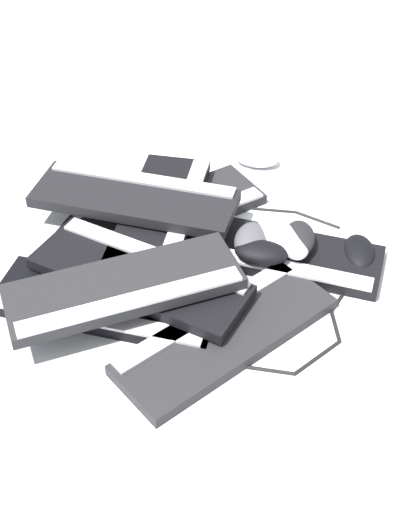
{
  "coord_description": "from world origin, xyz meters",
  "views": [
    {
      "loc": [
        -0.58,
        -0.94,
        0.99
      ],
      "look_at": [
        0.03,
        -0.04,
        0.04
      ],
      "focal_mm": 50.0,
      "sensor_mm": 36.0,
      "label": 1
    }
  ],
  "objects_px": {
    "keyboard_5": "(124,287)",
    "mouse_5": "(256,158)",
    "keyboard_6": "(159,217)",
    "mouse_6": "(261,252)",
    "mouse_3": "(359,252)",
    "keyboard_3": "(226,334)",
    "mouse_1": "(299,238)",
    "mouse_0": "(277,235)",
    "mouse_4": "(291,242)",
    "keyboard_4": "(140,275)",
    "keyboard_7": "(135,198)",
    "mouse_2": "(250,240)",
    "keyboard_1": "(168,214)",
    "keyboard_0": "(275,253)",
    "keyboard_2": "(106,304)"
  },
  "relations": [
    {
      "from": "mouse_5",
      "to": "mouse_4",
      "type": "bearing_deg",
      "value": 112.58
    },
    {
      "from": "mouse_0",
      "to": "mouse_1",
      "type": "xyz_separation_m",
      "value": [
        0.03,
        -0.03,
        0.0
      ]
    },
    {
      "from": "keyboard_1",
      "to": "keyboard_6",
      "type": "relative_size",
      "value": 1.06
    },
    {
      "from": "mouse_2",
      "to": "mouse_6",
      "type": "distance_m",
      "value": 0.05
    },
    {
      "from": "keyboard_4",
      "to": "keyboard_3",
      "type": "bearing_deg",
      "value": -71.69
    },
    {
      "from": "mouse_1",
      "to": "keyboard_7",
      "type": "bearing_deg",
      "value": 78.71
    },
    {
      "from": "keyboard_5",
      "to": "mouse_3",
      "type": "bearing_deg",
      "value": -14.72
    },
    {
      "from": "keyboard_7",
      "to": "keyboard_3",
      "type": "bearing_deg",
      "value": -94.79
    },
    {
      "from": "keyboard_0",
      "to": "keyboard_2",
      "type": "xyz_separation_m",
      "value": [
        -0.37,
        0.06,
        0.0
      ]
    },
    {
      "from": "keyboard_2",
      "to": "keyboard_7",
      "type": "relative_size",
      "value": 0.99
    },
    {
      "from": "mouse_0",
      "to": "mouse_4",
      "type": "relative_size",
      "value": 1.0
    },
    {
      "from": "mouse_5",
      "to": "mouse_3",
      "type": "bearing_deg",
      "value": 133.26
    },
    {
      "from": "keyboard_6",
      "to": "mouse_5",
      "type": "xyz_separation_m",
      "value": [
        0.34,
        0.1,
        -0.02
      ]
    },
    {
      "from": "mouse_1",
      "to": "mouse_3",
      "type": "xyz_separation_m",
      "value": [
        0.1,
        -0.08,
        -0.03
      ]
    },
    {
      "from": "keyboard_7",
      "to": "keyboard_2",
      "type": "bearing_deg",
      "value": -132.34
    },
    {
      "from": "keyboard_1",
      "to": "mouse_0",
      "type": "bearing_deg",
      "value": -60.31
    },
    {
      "from": "keyboard_3",
      "to": "mouse_4",
      "type": "bearing_deg",
      "value": 24.51
    },
    {
      "from": "keyboard_2",
      "to": "mouse_2",
      "type": "xyz_separation_m",
      "value": [
        0.32,
        -0.03,
        0.04
      ]
    },
    {
      "from": "keyboard_5",
      "to": "mouse_5",
      "type": "relative_size",
      "value": 4.2
    },
    {
      "from": "mouse_2",
      "to": "mouse_3",
      "type": "height_order",
      "value": "mouse_2"
    },
    {
      "from": "keyboard_7",
      "to": "mouse_2",
      "type": "relative_size",
      "value": 3.91
    },
    {
      "from": "keyboard_7",
      "to": "mouse_3",
      "type": "distance_m",
      "value": 0.49
    },
    {
      "from": "keyboard_6",
      "to": "mouse_6",
      "type": "xyz_separation_m",
      "value": [
        0.11,
        -0.22,
        0.01
      ]
    },
    {
      "from": "keyboard_7",
      "to": "mouse_5",
      "type": "bearing_deg",
      "value": 6.73
    },
    {
      "from": "keyboard_2",
      "to": "keyboard_5",
      "type": "distance_m",
      "value": 0.07
    },
    {
      "from": "keyboard_5",
      "to": "mouse_2",
      "type": "relative_size",
      "value": 4.2
    },
    {
      "from": "keyboard_0",
      "to": "keyboard_1",
      "type": "xyz_separation_m",
      "value": [
        -0.12,
        0.24,
        0.0
      ]
    },
    {
      "from": "keyboard_6",
      "to": "keyboard_3",
      "type": "bearing_deg",
      "value": -100.15
    },
    {
      "from": "mouse_2",
      "to": "mouse_5",
      "type": "distance_m",
      "value": 0.35
    },
    {
      "from": "keyboard_7",
      "to": "mouse_4",
      "type": "relative_size",
      "value": 3.91
    },
    {
      "from": "keyboard_5",
      "to": "mouse_2",
      "type": "distance_m",
      "value": 0.3
    },
    {
      "from": "mouse_0",
      "to": "mouse_2",
      "type": "bearing_deg",
      "value": 66.02
    },
    {
      "from": "keyboard_6",
      "to": "mouse_6",
      "type": "relative_size",
      "value": 3.81
    },
    {
      "from": "mouse_4",
      "to": "mouse_6",
      "type": "relative_size",
      "value": 1.0
    },
    {
      "from": "keyboard_5",
      "to": "keyboard_7",
      "type": "bearing_deg",
      "value": 56.65
    },
    {
      "from": "keyboard_3",
      "to": "mouse_5",
      "type": "bearing_deg",
      "value": 47.67
    },
    {
      "from": "keyboard_3",
      "to": "mouse_1",
      "type": "xyz_separation_m",
      "value": [
        0.26,
        0.11,
        0.04
      ]
    },
    {
      "from": "keyboard_3",
      "to": "mouse_0",
      "type": "relative_size",
      "value": 4.12
    },
    {
      "from": "keyboard_2",
      "to": "keyboard_7",
      "type": "bearing_deg",
      "value": 47.66
    },
    {
      "from": "keyboard_3",
      "to": "mouse_1",
      "type": "relative_size",
      "value": 4.12
    },
    {
      "from": "keyboard_2",
      "to": "keyboard_5",
      "type": "relative_size",
      "value": 0.93
    },
    {
      "from": "mouse_2",
      "to": "mouse_4",
      "type": "xyz_separation_m",
      "value": [
        0.07,
        -0.05,
        0.0
      ]
    },
    {
      "from": "keyboard_4",
      "to": "keyboard_5",
      "type": "distance_m",
      "value": 0.08
    },
    {
      "from": "mouse_0",
      "to": "mouse_4",
      "type": "height_order",
      "value": "same"
    },
    {
      "from": "keyboard_1",
      "to": "mouse_1",
      "type": "bearing_deg",
      "value": -58.4
    },
    {
      "from": "keyboard_4",
      "to": "keyboard_6",
      "type": "bearing_deg",
      "value": 47.56
    },
    {
      "from": "keyboard_4",
      "to": "mouse_3",
      "type": "xyz_separation_m",
      "value": [
        0.43,
        -0.17,
        -0.02
      ]
    },
    {
      "from": "keyboard_3",
      "to": "mouse_2",
      "type": "xyz_separation_m",
      "value": [
        0.17,
        0.16,
        0.04
      ]
    },
    {
      "from": "mouse_3",
      "to": "mouse_4",
      "type": "xyz_separation_m",
      "value": [
        -0.12,
        0.08,
        0.03
      ]
    },
    {
      "from": "mouse_3",
      "to": "mouse_5",
      "type": "height_order",
      "value": "same"
    }
  ]
}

